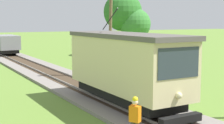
{
  "coord_description": "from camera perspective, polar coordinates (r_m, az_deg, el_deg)",
  "views": [
    {
      "loc": [
        -8.7,
        2.64,
        4.45
      ],
      "look_at": [
        0.58,
        18.94,
        2.06
      ],
      "focal_mm": 52.34,
      "sensor_mm": 36.0,
      "label": 1
    }
  ],
  "objects": [
    {
      "name": "red_tram",
      "position": [
        16.53,
        2.42,
        -0.6
      ],
      "size": [
        2.6,
        8.54,
        4.79
      ],
      "color": "beige",
      "rests_on": "rail_right"
    },
    {
      "name": "freight_car",
      "position": [
        43.12,
        -17.99,
        3.04
      ],
      "size": [
        2.4,
        5.2,
        2.31
      ],
      "color": "slate",
      "rests_on": "rail_right"
    },
    {
      "name": "utility_pole_mid",
      "position": [
        25.11,
        -0.27,
        6.47
      ],
      "size": [
        1.4,
        0.59,
        8.02
      ],
      "color": "brown",
      "rests_on": "ground"
    },
    {
      "name": "track_worker",
      "position": [
        11.84,
        4.03,
        -9.78
      ],
      "size": [
        0.39,
        0.45,
        1.78
      ],
      "rotation": [
        0.0,
        0.0,
        -2.64
      ],
      "color": "#38332D",
      "rests_on": "ground"
    },
    {
      "name": "second_worker",
      "position": [
        19.74,
        4.4,
        -2.89
      ],
      "size": [
        0.4,
        0.27,
        1.78
      ],
      "rotation": [
        0.0,
        0.0,
        -1.65
      ],
      "color": "black",
      "rests_on": "ground"
    },
    {
      "name": "tree_left_near",
      "position": [
        42.1,
        1.9,
        8.74
      ],
      "size": [
        4.91,
        4.91,
        8.02
      ],
      "color": "#4C3823",
      "rests_on": "ground"
    },
    {
      "name": "tree_right_near",
      "position": [
        41.42,
        4.09,
        6.63
      ],
      "size": [
        3.9,
        3.9,
        5.98
      ],
      "color": "#4C3823",
      "rests_on": "ground"
    }
  ]
}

